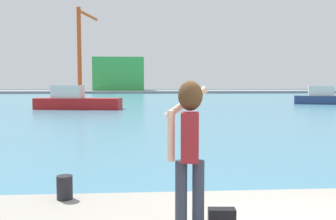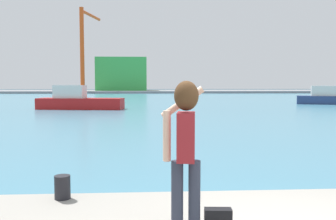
{
  "view_description": "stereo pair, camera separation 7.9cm",
  "coord_description": "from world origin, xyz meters",
  "px_view_note": "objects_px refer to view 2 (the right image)",
  "views": [
    {
      "loc": [
        -1.51,
        -3.6,
        2.21
      ],
      "look_at": [
        -0.85,
        6.05,
        1.51
      ],
      "focal_mm": 38.65,
      "sensor_mm": 36.0,
      "label": 1
    },
    {
      "loc": [
        -1.43,
        -3.6,
        2.21
      ],
      "look_at": [
        -0.85,
        6.05,
        1.51
      ],
      "focal_mm": 38.65,
      "sensor_mm": 36.0,
      "label": 2
    }
  ],
  "objects_px": {
    "handbag": "(218,219)",
    "port_crane": "(84,41)",
    "warehouse_left": "(122,74)",
    "boat_moored_2": "(330,98)",
    "boat_moored": "(78,101)",
    "harbor_bollard": "(62,187)",
    "person_photographer": "(185,140)"
  },
  "relations": [
    {
      "from": "handbag",
      "to": "port_crane",
      "type": "height_order",
      "value": "port_crane"
    },
    {
      "from": "handbag",
      "to": "boat_moored",
      "type": "relative_size",
      "value": 0.04
    },
    {
      "from": "boat_moored",
      "to": "warehouse_left",
      "type": "height_order",
      "value": "warehouse_left"
    },
    {
      "from": "boat_moored_2",
      "to": "warehouse_left",
      "type": "relative_size",
      "value": 0.59
    },
    {
      "from": "boat_moored_2",
      "to": "port_crane",
      "type": "distance_m",
      "value": 63.42
    },
    {
      "from": "handbag",
      "to": "person_photographer",
      "type": "bearing_deg",
      "value": -177.69
    },
    {
      "from": "boat_moored",
      "to": "boat_moored_2",
      "type": "bearing_deg",
      "value": 22.57
    },
    {
      "from": "harbor_bollard",
      "to": "boat_moored_2",
      "type": "bearing_deg",
      "value": 57.07
    },
    {
      "from": "warehouse_left",
      "to": "port_crane",
      "type": "xyz_separation_m",
      "value": [
        -8.61,
        -7.64,
        7.79
      ]
    },
    {
      "from": "handbag",
      "to": "boat_moored_2",
      "type": "height_order",
      "value": "boat_moored_2"
    },
    {
      "from": "harbor_bollard",
      "to": "warehouse_left",
      "type": "relative_size",
      "value": 0.03
    },
    {
      "from": "handbag",
      "to": "harbor_bollard",
      "type": "bearing_deg",
      "value": 149.2
    },
    {
      "from": "person_photographer",
      "to": "boat_moored",
      "type": "distance_m",
      "value": 28.73
    },
    {
      "from": "person_photographer",
      "to": "harbor_bollard",
      "type": "xyz_separation_m",
      "value": [
        -1.69,
        1.26,
        -0.89
      ]
    },
    {
      "from": "handbag",
      "to": "boat_moored",
      "type": "height_order",
      "value": "boat_moored"
    },
    {
      "from": "person_photographer",
      "to": "harbor_bollard",
      "type": "bearing_deg",
      "value": 61.47
    },
    {
      "from": "harbor_bollard",
      "to": "port_crane",
      "type": "relative_size",
      "value": 0.02
    },
    {
      "from": "boat_moored",
      "to": "warehouse_left",
      "type": "xyz_separation_m",
      "value": [
        -0.41,
        65.39,
        4.09
      ]
    },
    {
      "from": "harbor_bollard",
      "to": "person_photographer",
      "type": "bearing_deg",
      "value": -36.67
    },
    {
      "from": "person_photographer",
      "to": "boat_moored_2",
      "type": "height_order",
      "value": "person_photographer"
    },
    {
      "from": "handbag",
      "to": "warehouse_left",
      "type": "xyz_separation_m",
      "value": [
        -7.23,
        93.36,
        4.22
      ]
    },
    {
      "from": "handbag",
      "to": "warehouse_left",
      "type": "bearing_deg",
      "value": 94.43
    },
    {
      "from": "boat_moored",
      "to": "warehouse_left",
      "type": "relative_size",
      "value": 0.59
    },
    {
      "from": "warehouse_left",
      "to": "port_crane",
      "type": "distance_m",
      "value": 13.9
    },
    {
      "from": "boat_moored",
      "to": "person_photographer",
      "type": "bearing_deg",
      "value": -68.11
    },
    {
      "from": "harbor_bollard",
      "to": "port_crane",
      "type": "bearing_deg",
      "value": 99.24
    },
    {
      "from": "boat_moored_2",
      "to": "handbag",
      "type": "bearing_deg",
      "value": -97.08
    },
    {
      "from": "port_crane",
      "to": "boat_moored",
      "type": "bearing_deg",
      "value": -81.13
    },
    {
      "from": "handbag",
      "to": "harbor_bollard",
      "type": "xyz_separation_m",
      "value": [
        -2.09,
        1.24,
        0.05
      ]
    },
    {
      "from": "port_crane",
      "to": "boat_moored_2",
      "type": "bearing_deg",
      "value": -55.64
    },
    {
      "from": "handbag",
      "to": "port_crane",
      "type": "relative_size",
      "value": 0.02
    },
    {
      "from": "harbor_bollard",
      "to": "boat_moored",
      "type": "relative_size",
      "value": 0.05
    }
  ]
}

